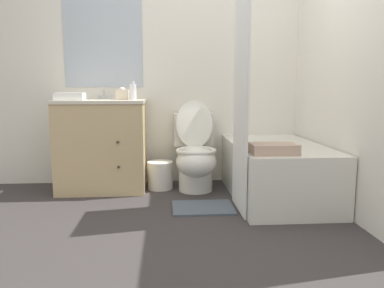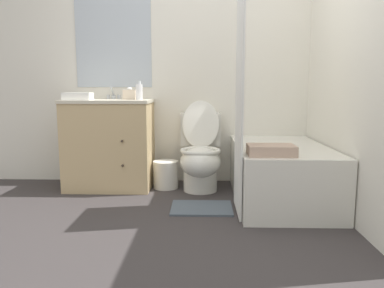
{
  "view_description": "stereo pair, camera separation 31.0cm",
  "coord_description": "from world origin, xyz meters",
  "px_view_note": "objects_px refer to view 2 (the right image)",
  "views": [
    {
      "loc": [
        -0.18,
        -2.37,
        0.98
      ],
      "look_at": [
        0.04,
        0.69,
        0.52
      ],
      "focal_mm": 35.0,
      "sensor_mm": 36.0,
      "label": 1
    },
    {
      "loc": [
        0.13,
        -2.38,
        0.98
      ],
      "look_at": [
        0.04,
        0.69,
        0.52
      ],
      "focal_mm": 35.0,
      "sensor_mm": 36.0,
      "label": 2
    }
  ],
  "objects_px": {
    "tissue_box": "(130,95)",
    "bath_towel_folded": "(271,150)",
    "bathtub": "(280,173)",
    "bath_mat": "(202,208)",
    "vanity_cabinet": "(110,143)",
    "toilet": "(200,156)",
    "wastebasket": "(166,174)",
    "hand_towel_folded": "(78,96)",
    "sink_faucet": "(113,96)",
    "soap_dispenser": "(139,91)"
  },
  "relations": [
    {
      "from": "toilet",
      "to": "soap_dispenser",
      "type": "height_order",
      "value": "soap_dispenser"
    },
    {
      "from": "wastebasket",
      "to": "hand_towel_folded",
      "type": "height_order",
      "value": "hand_towel_folded"
    },
    {
      "from": "toilet",
      "to": "bath_towel_folded",
      "type": "height_order",
      "value": "toilet"
    },
    {
      "from": "bath_mat",
      "to": "sink_faucet",
      "type": "bearing_deg",
      "value": 136.31
    },
    {
      "from": "bath_towel_folded",
      "to": "vanity_cabinet",
      "type": "bearing_deg",
      "value": 148.24
    },
    {
      "from": "tissue_box",
      "to": "soap_dispenser",
      "type": "height_order",
      "value": "soap_dispenser"
    },
    {
      "from": "soap_dispenser",
      "to": "sink_faucet",
      "type": "bearing_deg",
      "value": 142.77
    },
    {
      "from": "sink_faucet",
      "to": "bath_towel_folded",
      "type": "height_order",
      "value": "sink_faucet"
    },
    {
      "from": "tissue_box",
      "to": "sink_faucet",
      "type": "bearing_deg",
      "value": 139.07
    },
    {
      "from": "hand_towel_folded",
      "to": "bath_towel_folded",
      "type": "relative_size",
      "value": 0.74
    },
    {
      "from": "bathtub",
      "to": "wastebasket",
      "type": "xyz_separation_m",
      "value": [
        -1.05,
        0.38,
        -0.11
      ]
    },
    {
      "from": "wastebasket",
      "to": "bath_mat",
      "type": "distance_m",
      "value": 0.75
    },
    {
      "from": "soap_dispenser",
      "to": "bath_mat",
      "type": "relative_size",
      "value": 0.35
    },
    {
      "from": "toilet",
      "to": "bathtub",
      "type": "xyz_separation_m",
      "value": [
        0.7,
        -0.32,
        -0.09
      ]
    },
    {
      "from": "bathtub",
      "to": "bath_mat",
      "type": "relative_size",
      "value": 2.71
    },
    {
      "from": "tissue_box",
      "to": "hand_towel_folded",
      "type": "distance_m",
      "value": 0.49
    },
    {
      "from": "vanity_cabinet",
      "to": "soap_dispenser",
      "type": "distance_m",
      "value": 0.59
    },
    {
      "from": "tissue_box",
      "to": "bath_towel_folded",
      "type": "height_order",
      "value": "tissue_box"
    },
    {
      "from": "bath_mat",
      "to": "vanity_cabinet",
      "type": "bearing_deg",
      "value": 143.67
    },
    {
      "from": "toilet",
      "to": "soap_dispenser",
      "type": "bearing_deg",
      "value": 175.67
    },
    {
      "from": "hand_towel_folded",
      "to": "bath_mat",
      "type": "height_order",
      "value": "hand_towel_folded"
    },
    {
      "from": "sink_faucet",
      "to": "soap_dispenser",
      "type": "xyz_separation_m",
      "value": [
        0.31,
        -0.23,
        0.04
      ]
    },
    {
      "from": "hand_towel_folded",
      "to": "soap_dispenser",
      "type": "bearing_deg",
      "value": 12.42
    },
    {
      "from": "bathtub",
      "to": "bath_mat",
      "type": "bearing_deg",
      "value": -158.48
    },
    {
      "from": "wastebasket",
      "to": "bath_towel_folded",
      "type": "height_order",
      "value": "bath_towel_folded"
    },
    {
      "from": "sink_faucet",
      "to": "hand_towel_folded",
      "type": "height_order",
      "value": "sink_faucet"
    },
    {
      "from": "bathtub",
      "to": "bath_mat",
      "type": "xyz_separation_m",
      "value": [
        -0.69,
        -0.27,
        -0.24
      ]
    },
    {
      "from": "soap_dispenser",
      "to": "bath_towel_folded",
      "type": "height_order",
      "value": "soap_dispenser"
    },
    {
      "from": "soap_dispenser",
      "to": "hand_towel_folded",
      "type": "distance_m",
      "value": 0.57
    },
    {
      "from": "vanity_cabinet",
      "to": "tissue_box",
      "type": "height_order",
      "value": "tissue_box"
    },
    {
      "from": "bath_towel_folded",
      "to": "bath_mat",
      "type": "xyz_separation_m",
      "value": [
        -0.51,
        0.21,
        -0.52
      ]
    },
    {
      "from": "wastebasket",
      "to": "vanity_cabinet",
      "type": "bearing_deg",
      "value": 177.92
    },
    {
      "from": "wastebasket",
      "to": "tissue_box",
      "type": "bearing_deg",
      "value": 172.71
    },
    {
      "from": "vanity_cabinet",
      "to": "bath_towel_folded",
      "type": "xyz_separation_m",
      "value": [
        1.43,
        -0.88,
        0.08
      ]
    },
    {
      "from": "soap_dispenser",
      "to": "hand_towel_folded",
      "type": "height_order",
      "value": "soap_dispenser"
    },
    {
      "from": "tissue_box",
      "to": "bath_towel_folded",
      "type": "bearing_deg",
      "value": -36.56
    },
    {
      "from": "vanity_cabinet",
      "to": "toilet",
      "type": "relative_size",
      "value": 1.01
    },
    {
      "from": "vanity_cabinet",
      "to": "wastebasket",
      "type": "xyz_separation_m",
      "value": [
        0.55,
        -0.02,
        -0.31
      ]
    },
    {
      "from": "soap_dispenser",
      "to": "bath_towel_folded",
      "type": "xyz_separation_m",
      "value": [
        1.12,
        -0.85,
        -0.42
      ]
    },
    {
      "from": "sink_faucet",
      "to": "hand_towel_folded",
      "type": "xyz_separation_m",
      "value": [
        -0.25,
        -0.36,
        -0.0
      ]
    },
    {
      "from": "sink_faucet",
      "to": "tissue_box",
      "type": "height_order",
      "value": "sink_faucet"
    },
    {
      "from": "vanity_cabinet",
      "to": "bathtub",
      "type": "xyz_separation_m",
      "value": [
        1.6,
        -0.4,
        -0.2
      ]
    },
    {
      "from": "toilet",
      "to": "tissue_box",
      "type": "distance_m",
      "value": 0.91
    },
    {
      "from": "bath_towel_folded",
      "to": "soap_dispenser",
      "type": "bearing_deg",
      "value": 142.79
    },
    {
      "from": "toilet",
      "to": "wastebasket",
      "type": "bearing_deg",
      "value": 170.53
    },
    {
      "from": "soap_dispenser",
      "to": "bath_mat",
      "type": "height_order",
      "value": "soap_dispenser"
    },
    {
      "from": "bath_mat",
      "to": "soap_dispenser",
      "type": "bearing_deg",
      "value": 133.49
    },
    {
      "from": "toilet",
      "to": "wastebasket",
      "type": "relative_size",
      "value": 3.2
    },
    {
      "from": "vanity_cabinet",
      "to": "tissue_box",
      "type": "bearing_deg",
      "value": 6.96
    },
    {
      "from": "sink_faucet",
      "to": "bathtub",
      "type": "relative_size",
      "value": 0.1
    }
  ]
}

